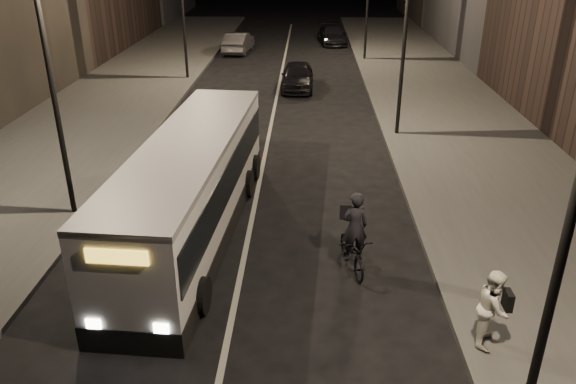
# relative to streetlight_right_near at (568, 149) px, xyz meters

# --- Properties ---
(ground) EXTENTS (180.00, 180.00, 0.00)m
(ground) POSITION_rel_streetlight_right_near_xyz_m (-5.33, 4.00, -5.36)
(ground) COLOR black
(ground) RESTS_ON ground
(sidewalk_right) EXTENTS (7.00, 70.00, 0.16)m
(sidewalk_right) POSITION_rel_streetlight_right_near_xyz_m (3.17, 18.00, -5.28)
(sidewalk_right) COLOR #3C3C3A
(sidewalk_right) RESTS_ON ground
(sidewalk_left) EXTENTS (7.00, 70.00, 0.16)m
(sidewalk_left) POSITION_rel_streetlight_right_near_xyz_m (-13.83, 18.00, -5.28)
(sidewalk_left) COLOR #3C3C3A
(sidewalk_left) RESTS_ON ground
(streetlight_right_near) EXTENTS (1.20, 0.44, 8.12)m
(streetlight_right_near) POSITION_rel_streetlight_right_near_xyz_m (0.00, 0.00, 0.00)
(streetlight_right_near) COLOR black
(streetlight_right_near) RESTS_ON sidewalk_right
(streetlight_right_mid) EXTENTS (1.20, 0.44, 8.12)m
(streetlight_right_mid) POSITION_rel_streetlight_right_near_xyz_m (0.00, 16.00, 0.00)
(streetlight_right_mid) COLOR black
(streetlight_right_mid) RESTS_ON sidewalk_right
(streetlight_left_near) EXTENTS (1.20, 0.44, 8.12)m
(streetlight_left_near) POSITION_rel_streetlight_right_near_xyz_m (-10.66, 8.00, 0.00)
(streetlight_left_near) COLOR black
(streetlight_left_near) RESTS_ON sidewalk_left
(city_bus) EXTENTS (3.10, 10.94, 2.91)m
(city_bus) POSITION_rel_streetlight_right_near_xyz_m (-6.93, 7.07, -3.78)
(city_bus) COLOR silver
(city_bus) RESTS_ON ground
(cyclist_on_bicycle) EXTENTS (1.12, 2.10, 2.30)m
(cyclist_on_bicycle) POSITION_rel_streetlight_right_near_xyz_m (-2.41, 5.21, -4.60)
(cyclist_on_bicycle) COLOR black
(cyclist_on_bicycle) RESTS_ON ground
(pedestrian_woman) EXTENTS (0.92, 1.03, 1.75)m
(pedestrian_woman) POSITION_rel_streetlight_right_near_xyz_m (0.27, 2.20, -4.33)
(pedestrian_woman) COLOR white
(pedestrian_woman) RESTS_ON sidewalk_right
(car_near) EXTENTS (1.82, 4.41, 1.50)m
(car_near) POSITION_rel_streetlight_right_near_xyz_m (-4.24, 24.06, -4.61)
(car_near) COLOR black
(car_near) RESTS_ON ground
(car_mid) EXTENTS (2.00, 4.67, 1.50)m
(car_mid) POSITION_rel_streetlight_right_near_xyz_m (-8.82, 34.61, -4.61)
(car_mid) COLOR #353537
(car_mid) RESTS_ON ground
(car_far) EXTENTS (2.44, 4.95, 1.38)m
(car_far) POSITION_rel_streetlight_right_near_xyz_m (-1.73, 38.61, -4.67)
(car_far) COLOR black
(car_far) RESTS_ON ground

